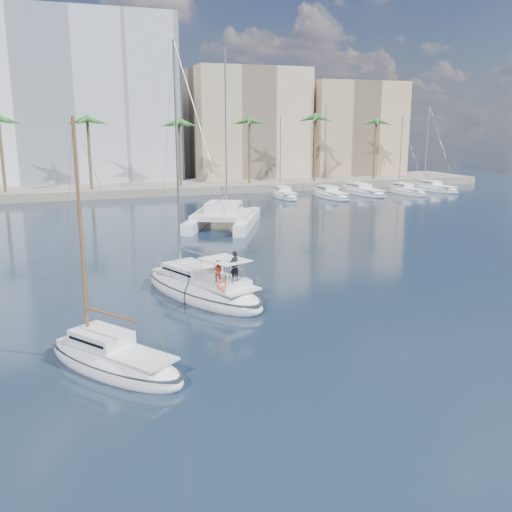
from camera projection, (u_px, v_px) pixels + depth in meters
name	position (u px, v px, depth m)	size (l,w,h in m)	color
ground	(272.00, 309.00, 33.47)	(160.00, 160.00, 0.00)	black
quay	(132.00, 189.00, 89.33)	(120.00, 14.00, 1.20)	gray
building_modern	(44.00, 102.00, 93.39)	(42.00, 16.00, 28.00)	white
building_beige	(246.00, 127.00, 102.60)	(20.00, 14.00, 20.00)	tan
building_tan_right	(350.00, 132.00, 107.50)	(18.00, 12.00, 18.00)	tan
palm_centre	(132.00, 125.00, 83.45)	(3.60, 3.60, 12.30)	brown
palm_right	(340.00, 125.00, 94.51)	(3.60, 3.60, 12.30)	brown
main_sloop	(202.00, 288.00, 35.76)	(7.38, 11.49, 16.31)	white
small_sloop	(113.00, 360.00, 25.16)	(6.71, 8.05, 11.58)	white
catamaran	(224.00, 215.00, 60.23)	(11.25, 14.12, 18.34)	white
seagull	(241.00, 279.00, 37.69)	(1.08, 0.47, 0.20)	silver
moored_yacht_a	(284.00, 198.00, 83.12)	(2.72, 9.35, 11.90)	white
moored_yacht_b	(330.00, 198.00, 83.40)	(3.14, 10.78, 13.72)	white
moored_yacht_c	(362.00, 194.00, 87.34)	(3.55, 12.21, 15.54)	white
moored_yacht_d	(406.00, 194.00, 87.62)	(2.72, 9.35, 11.90)	white
moored_yacht_e	(434.00, 191.00, 91.57)	(3.14, 10.78, 13.72)	white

